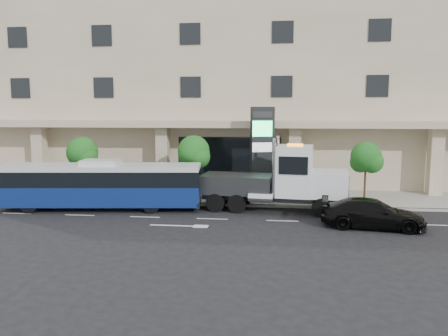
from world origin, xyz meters
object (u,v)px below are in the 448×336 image
object	(u,v)px
city_bus	(101,184)
tow_truck	(280,181)
signage_pylon	(262,152)
black_sedan	(373,213)

from	to	relation	value
city_bus	tow_truck	world-z (taller)	tow_truck
city_bus	signage_pylon	distance (m)	10.85
tow_truck	black_sedan	size ratio (longest dim) A/B	1.90
city_bus	black_sedan	xyz separation A→B (m)	(16.00, -2.59, -0.83)
signage_pylon	black_sedan	bearing A→B (deg)	-64.88
black_sedan	signage_pylon	bearing A→B (deg)	50.32
black_sedan	signage_pylon	xyz separation A→B (m)	(-6.05, 6.54, 2.58)
tow_truck	signage_pylon	xyz separation A→B (m)	(-1.18, 3.16, 1.46)
city_bus	black_sedan	distance (m)	16.23
tow_truck	signage_pylon	bearing A→B (deg)	116.86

